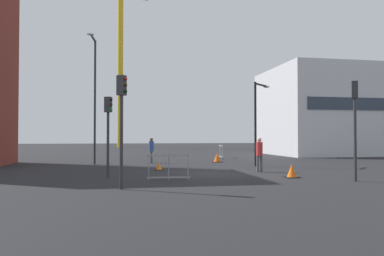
# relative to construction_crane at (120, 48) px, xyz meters

# --- Properties ---
(ground) EXTENTS (160.00, 160.00, 0.00)m
(ground) POSITION_rel_construction_crane_xyz_m (4.95, -44.82, -16.50)
(ground) COLOR black
(office_block) EXTENTS (11.15, 10.74, 8.66)m
(office_block) POSITION_rel_construction_crane_xyz_m (20.91, -27.92, -12.17)
(office_block) COLOR silver
(office_block) RESTS_ON ground
(construction_crane) EXTENTS (12.85, 3.26, 26.42)m
(construction_crane) POSITION_rel_construction_crane_xyz_m (0.00, 0.00, 0.00)
(construction_crane) COLOR gold
(construction_crane) RESTS_ON ground
(streetlamp_tall) EXTENTS (0.44, 2.05, 8.22)m
(streetlamp_tall) POSITION_rel_construction_crane_xyz_m (-1.26, -38.04, -11.66)
(streetlamp_tall) COLOR #2D2D30
(streetlamp_tall) RESTS_ON ground
(streetlamp_short) EXTENTS (1.44, 1.29, 5.21)m
(streetlamp_short) POSITION_rel_construction_crane_xyz_m (8.82, -41.01, -13.28)
(streetlamp_short) COLOR black
(streetlamp_short) RESTS_ON ground
(traffic_light_near) EXTENTS (0.38, 0.36, 3.99)m
(traffic_light_near) POSITION_rel_construction_crane_xyz_m (0.53, -49.85, -13.82)
(traffic_light_near) COLOR #2D2D30
(traffic_light_near) RESTS_ON ground
(traffic_light_corner) EXTENTS (0.38, 0.35, 3.64)m
(traffic_light_corner) POSITION_rel_construction_crane_xyz_m (-0.08, -45.83, -14.03)
(traffic_light_corner) COLOR #2D2D30
(traffic_light_corner) RESTS_ON ground
(traffic_light_far) EXTENTS (0.35, 0.39, 4.13)m
(traffic_light_far) POSITION_rel_construction_crane_xyz_m (9.98, -49.25, -13.73)
(traffic_light_far) COLOR #2D2D30
(traffic_light_far) RESTS_ON ground
(pedestrian_walking) EXTENTS (0.34, 0.34, 1.74)m
(pedestrian_walking) POSITION_rel_construction_crane_xyz_m (2.51, -37.33, -15.48)
(pedestrian_walking) COLOR #4C4C51
(pedestrian_walking) RESTS_ON ground
(pedestrian_waiting) EXTENTS (0.34, 0.34, 1.78)m
(pedestrian_waiting) POSITION_rel_construction_crane_xyz_m (7.57, -44.63, -15.46)
(pedestrian_waiting) COLOR #4C4C51
(pedestrian_waiting) RESTS_ON ground
(safety_barrier_left_run) EXTENTS (1.85, 0.22, 1.08)m
(safety_barrier_left_run) POSITION_rel_construction_crane_xyz_m (2.49, -47.32, -15.94)
(safety_barrier_left_run) COLOR gray
(safety_barrier_left_run) RESTS_ON ground
(safety_barrier_right_run) EXTENTS (0.39, 2.35, 1.08)m
(safety_barrier_right_run) POSITION_rel_construction_crane_xyz_m (8.81, -32.14, -15.93)
(safety_barrier_right_run) COLOR #B2B5BA
(safety_barrier_right_run) RESTS_ON ground
(traffic_cone_on_verge) EXTENTS (0.47, 0.47, 0.47)m
(traffic_cone_on_verge) POSITION_rel_construction_crane_xyz_m (2.52, -42.67, -16.28)
(traffic_cone_on_verge) COLOR black
(traffic_cone_on_verge) RESTS_ON ground
(traffic_cone_by_barrier) EXTENTS (0.69, 0.69, 0.70)m
(traffic_cone_by_barrier) POSITION_rel_construction_crane_xyz_m (7.22, -37.12, -16.17)
(traffic_cone_by_barrier) COLOR black
(traffic_cone_by_barrier) RESTS_ON ground
(traffic_cone_striped) EXTENTS (0.60, 0.60, 0.61)m
(traffic_cone_striped) POSITION_rel_construction_crane_xyz_m (8.04, -47.46, -16.21)
(traffic_cone_striped) COLOR black
(traffic_cone_striped) RESTS_ON ground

